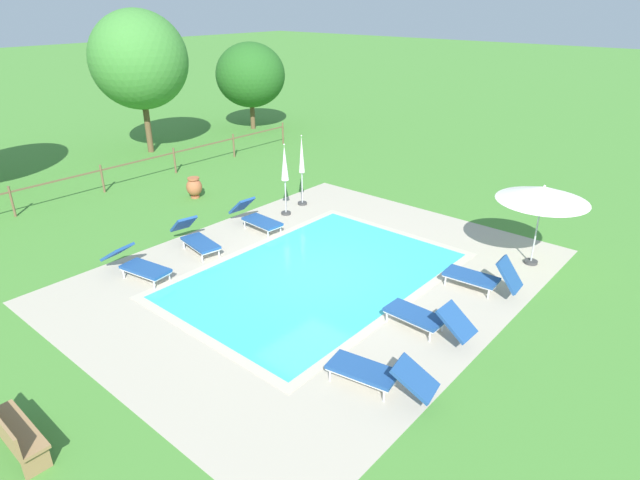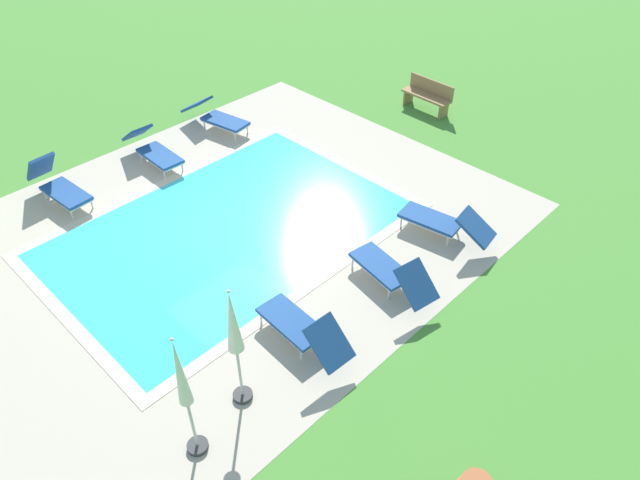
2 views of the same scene
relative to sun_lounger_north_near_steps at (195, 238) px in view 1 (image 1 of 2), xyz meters
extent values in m
plane|color=#478433|center=(1.09, -3.62, -0.38)|extent=(160.00, 160.00, 0.00)
cube|color=#B2A893|center=(1.09, -3.62, -0.37)|extent=(11.84, 9.46, 0.01)
cube|color=#38C6D1|center=(1.09, -3.62, -0.37)|extent=(7.21, 4.83, 0.01)
cube|color=#C0B59F|center=(1.09, -1.08, -0.37)|extent=(7.69, 0.24, 0.01)
cube|color=#C0B59F|center=(1.09, -6.15, -0.37)|extent=(7.69, 0.24, 0.01)
cube|color=#C0B59F|center=(4.82, -3.62, -0.37)|extent=(0.24, 4.83, 0.01)
cube|color=#C0B59F|center=(-2.63, -3.62, -0.37)|extent=(0.24, 4.83, 0.01)
cube|color=navy|center=(-0.05, -0.28, -0.06)|extent=(0.81, 1.38, 0.07)
cube|color=navy|center=(0.12, 0.68, 0.20)|extent=(0.71, 0.79, 0.58)
cube|color=silver|center=(-0.05, -0.28, -0.12)|extent=(0.78, 1.35, 0.04)
cylinder|color=silver|center=(0.11, -0.87, -0.24)|extent=(0.04, 0.04, 0.28)
cylinder|color=silver|center=(-0.40, -0.78, -0.24)|extent=(0.04, 0.04, 0.28)
cylinder|color=silver|center=(0.30, 0.22, -0.24)|extent=(0.04, 0.04, 0.28)
cylinder|color=silver|center=(-0.21, 0.31, -0.24)|extent=(0.04, 0.04, 0.28)
cube|color=navy|center=(3.06, -6.97, -0.06)|extent=(0.69, 1.34, 0.07)
cube|color=navy|center=(3.12, -7.86, 0.28)|extent=(0.64, 0.60, 0.71)
cube|color=silver|center=(3.06, -6.97, -0.12)|extent=(0.66, 1.31, 0.04)
cylinder|color=silver|center=(2.76, -6.43, -0.24)|extent=(0.04, 0.04, 0.28)
cylinder|color=silver|center=(3.27, -6.40, -0.24)|extent=(0.04, 0.04, 0.28)
cylinder|color=silver|center=(2.84, -7.54, -0.24)|extent=(0.04, 0.04, 0.28)
cylinder|color=silver|center=(3.35, -7.50, -0.24)|extent=(0.04, 0.04, 0.28)
cube|color=navy|center=(2.17, -0.46, -0.06)|extent=(0.67, 1.33, 0.07)
cube|color=navy|center=(2.23, 0.51, 0.21)|extent=(0.64, 0.72, 0.60)
cube|color=silver|center=(2.17, -0.46, -0.12)|extent=(0.64, 1.30, 0.04)
cylinder|color=silver|center=(2.39, -1.03, -0.24)|extent=(0.04, 0.04, 0.28)
cylinder|color=silver|center=(1.88, -1.00, -0.24)|extent=(0.04, 0.04, 0.28)
cylinder|color=silver|center=(2.46, 0.08, -0.24)|extent=(0.04, 0.04, 0.28)
cylinder|color=silver|center=(1.95, 0.11, -0.24)|extent=(0.04, 0.04, 0.28)
cube|color=navy|center=(-1.61, -7.08, -0.06)|extent=(0.82, 1.38, 0.07)
cube|color=navy|center=(-1.43, -8.08, 0.15)|extent=(0.72, 0.85, 0.49)
cube|color=silver|center=(-1.61, -7.08, -0.12)|extent=(0.78, 1.35, 0.04)
cylinder|color=silver|center=(-1.95, -6.58, -0.24)|extent=(0.04, 0.04, 0.28)
cylinder|color=silver|center=(-1.45, -6.49, -0.24)|extent=(0.04, 0.04, 0.28)
cylinder|color=silver|center=(-1.76, -7.67, -0.24)|extent=(0.04, 0.04, 0.28)
cylinder|color=silver|center=(-1.26, -7.58, -0.24)|extent=(0.04, 0.04, 0.28)
cube|color=navy|center=(0.65, -6.82, -0.06)|extent=(0.64, 1.32, 0.07)
cube|color=navy|center=(0.62, -7.81, 0.19)|extent=(0.62, 0.74, 0.55)
cube|color=silver|center=(0.65, -6.82, -0.12)|extent=(0.61, 1.29, 0.04)
cylinder|color=silver|center=(0.41, -6.26, -0.24)|extent=(0.04, 0.04, 0.28)
cylinder|color=silver|center=(0.92, -6.27, -0.24)|extent=(0.04, 0.04, 0.28)
cylinder|color=silver|center=(0.38, -7.36, -0.24)|extent=(0.04, 0.04, 0.28)
cylinder|color=silver|center=(0.89, -7.38, -0.24)|extent=(0.04, 0.04, 0.28)
cube|color=navy|center=(-1.95, -0.49, -0.06)|extent=(0.80, 1.38, 0.07)
cube|color=navy|center=(-2.11, 0.51, 0.16)|extent=(0.71, 0.84, 0.51)
cube|color=silver|center=(-1.95, -0.49, -0.12)|extent=(0.77, 1.35, 0.04)
cylinder|color=silver|center=(-1.61, -0.99, -0.24)|extent=(0.04, 0.04, 0.28)
cylinder|color=silver|center=(-2.11, -1.07, -0.24)|extent=(0.04, 0.04, 0.28)
cylinder|color=silver|center=(-1.78, 0.10, -0.24)|extent=(0.04, 0.04, 0.28)
cylinder|color=silver|center=(-2.29, 0.02, -0.24)|extent=(0.04, 0.04, 0.28)
cylinder|color=#383838|center=(5.37, -7.61, -0.34)|extent=(0.36, 0.36, 0.08)
cylinder|color=#B2B5B7|center=(5.37, -7.61, 0.71)|extent=(0.04, 0.04, 2.18)
cone|color=white|center=(5.37, -7.61, 1.63)|extent=(2.34, 2.34, 0.39)
sphere|color=white|center=(5.37, -7.61, 1.83)|extent=(0.06, 0.06, 0.06)
cylinder|color=#383838|center=(3.64, -0.05, -0.34)|extent=(0.32, 0.32, 0.08)
cylinder|color=#B2B5B7|center=(3.64, -0.05, 0.22)|extent=(0.04, 0.04, 1.20)
cone|color=white|center=(3.64, -0.05, 1.40)|extent=(0.25, 0.25, 1.15)
sphere|color=white|center=(3.64, -0.05, 1.99)|extent=(0.05, 0.05, 0.05)
cylinder|color=#383838|center=(4.69, 0.16, -0.34)|extent=(0.32, 0.32, 0.08)
cylinder|color=#B2B5B7|center=(4.69, 0.16, 0.21)|extent=(0.04, 0.04, 1.17)
cone|color=white|center=(4.69, 0.16, 1.41)|extent=(0.20, 0.20, 1.24)
sphere|color=white|center=(4.69, 0.16, 2.05)|extent=(0.05, 0.05, 0.05)
cube|color=#937047|center=(-6.46, -3.94, 0.06)|extent=(0.47, 1.51, 0.06)
cube|color=#937047|center=(-6.44, -3.30, -0.17)|extent=(0.40, 0.07, 0.41)
cube|color=#937047|center=(-6.47, -4.57, -0.17)|extent=(0.40, 0.07, 0.41)
cylinder|color=#A85B38|center=(2.68, 3.57, -0.34)|extent=(0.31, 0.31, 0.08)
ellipsoid|color=#A85B38|center=(2.68, 3.57, 0.03)|extent=(0.56, 0.56, 0.65)
cylinder|color=#A85B38|center=(2.68, 3.57, 0.35)|extent=(0.42, 0.42, 0.06)
cylinder|color=brown|center=(-2.32, 6.60, 0.15)|extent=(0.08, 0.08, 1.05)
cylinder|color=brown|center=(0.85, 6.60, 0.15)|extent=(0.08, 0.08, 1.05)
cylinder|color=brown|center=(4.02, 6.60, 0.15)|extent=(0.08, 0.08, 1.05)
cylinder|color=brown|center=(7.18, 6.60, 0.15)|extent=(0.08, 0.08, 1.05)
cylinder|color=brown|center=(10.35, 6.60, 0.15)|extent=(0.08, 0.08, 1.05)
cube|color=brown|center=(0.85, 6.60, 0.47)|extent=(19.00, 0.05, 0.05)
cylinder|color=brown|center=(5.25, 10.27, 0.88)|extent=(0.27, 0.27, 2.51)
ellipsoid|color=#3D7F33|center=(5.25, 10.27, 3.73)|extent=(4.24, 4.24, 4.23)
cylinder|color=brown|center=(11.70, 10.21, 0.42)|extent=(0.25, 0.25, 1.60)
ellipsoid|color=#235B1E|center=(11.70, 10.21, 2.48)|extent=(3.66, 3.66, 3.34)
camera|label=1|loc=(-8.19, -11.68, 6.21)|focal=29.95mm
camera|label=2|loc=(6.80, 4.78, 7.54)|focal=32.83mm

